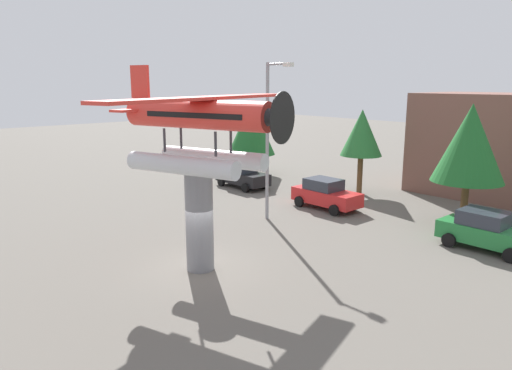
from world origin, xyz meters
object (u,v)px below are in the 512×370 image
Objects in this scene: display_pedestal at (199,221)px; floatplane_monument at (200,127)px; storefront_building at (510,147)px; car_near_black at (242,175)px; tree_east at (362,133)px; car_mid_red at (326,194)px; tree_west at (251,128)px; car_far_green at (487,231)px; tree_center_back at (470,143)px; streetlight_primary at (270,131)px.

display_pedestal is 3.70m from floatplane_monument.
display_pedestal is 22.26m from storefront_building.
floatplane_monument reaches higher than car_near_black.
tree_east is (-3.97, 15.92, 2.04)m from display_pedestal.
car_mid_red is 11.91m from tree_west.
car_mid_red is at bearing 179.02° from car_far_green.
storefront_building is 8.64m from tree_center_back.
streetlight_primary is 8.99m from tree_east.
floatplane_monument is 12.43m from car_mid_red.
tree_east is (-4.10, 15.88, -1.66)m from floatplane_monument.
car_near_black is 0.50× the size of streetlight_primary.
floatplane_monument reaches higher than tree_center_back.
streetlight_primary is 1.32× the size of tree_center_back.
car_near_black and car_far_green have the same top height.
tree_west reaches higher than tree_east.
storefront_building is (5.98, 10.91, 2.45)m from car_mid_red.
streetlight_primary is 16.43m from storefront_building.
car_mid_red is 5.89m from tree_east.
tree_west is (-16.92, -7.23, 0.46)m from storefront_building.
storefront_building reaches higher than tree_west.
floatplane_monument is 13.60m from car_far_green.
streetlight_primary is at bearing -113.38° from storefront_building.
car_near_black is 15.58m from tree_center_back.
car_near_black is at bearing 133.71° from display_pedestal.
display_pedestal is at bearing -75.99° from tree_east.
floatplane_monument reaches higher than display_pedestal.
car_far_green is 0.37× the size of storefront_building.
car_far_green is 11.49m from streetlight_primary.
car_far_green is (17.31, -0.20, 0.00)m from car_near_black.
floatplane_monument is at bearing -75.53° from tree_east.
floatplane_monument is 20.37m from tree_west.
streetlight_primary is at bearing -29.76° from car_near_black.
tree_center_back is at bearing -81.70° from storefront_building.
car_far_green is (6.54, 10.89, -4.84)m from floatplane_monument.
storefront_building is at bearing 66.62° from streetlight_primary.
car_mid_red is 0.50× the size of streetlight_primary.
storefront_building reaches higher than tree_east.
car_mid_red is at bearing -18.59° from tree_west.
car_mid_red is at bearing 104.46° from display_pedestal.
floatplane_monument is at bearing -63.22° from streetlight_primary.
display_pedestal is 0.97× the size of car_far_green.
tree_center_back is (8.33, -2.41, 0.31)m from tree_east.
tree_west is at bearing -156.88° from storefront_building.
streetlight_primary is 0.74× the size of storefront_building.
car_mid_red is 0.37× the size of storefront_building.
tree_west is at bearing 131.04° from car_near_black.
car_near_black is 5.64m from tree_west.
storefront_building is (-3.55, 11.07, 2.45)m from car_far_green.
tree_west is 9.91m from tree_east.
car_near_black is 0.74× the size of tree_east.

